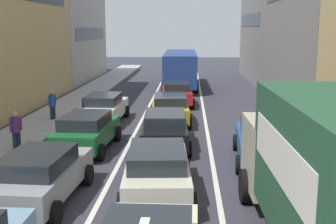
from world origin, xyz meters
The scene contains 15 objects.
sidewalk_left centered at (-6.70, 20.00, 0.07)m, with size 2.60×64.00×0.14m, color #A2A2A2.
lane_stripe_left centered at (-1.70, 20.00, 0.01)m, with size 0.16×60.00×0.01m, color silver.
lane_stripe_right centered at (1.70, 20.00, 0.01)m, with size 0.16×60.00×0.01m, color silver.
removalist_box_truck centered at (3.70, 3.99, 1.97)m, with size 2.83×7.75×3.58m.
sedan_centre_lane_second centered at (-0.08, 7.29, 0.80)m, with size 2.28×4.41×1.49m.
wagon_left_lane_second centered at (-3.33, 6.65, 0.80)m, with size 2.24×4.39×1.49m.
hatchback_centre_lane_third centered at (-0.16, 12.60, 0.80)m, with size 2.22×4.38×1.49m.
sedan_left_lane_third centered at (-3.28, 12.08, 0.80)m, with size 2.25×4.39×1.49m.
coupe_centre_lane_fourth centered at (-0.16, 17.28, 0.80)m, with size 2.28×4.40×1.49m.
sedan_left_lane_fourth centered at (-3.59, 17.25, 0.80)m, with size 2.17×4.35×1.49m.
sedan_centre_lane_fifth centered at (0.03, 22.70, 0.80)m, with size 2.28×4.41×1.49m.
sedan_right_lane_behind_truck centered at (3.54, 10.74, 0.80)m, with size 2.29×4.41×1.49m.
bus_mid_queue_primary centered at (0.09, 31.23, 1.76)m, with size 2.91×10.53×2.90m.
pedestrian_mid_sidewalk centered at (-5.96, 11.54, 0.95)m, with size 0.35×0.46×1.66m.
pedestrian_far_sidewalk centered at (-6.34, 17.34, 0.95)m, with size 0.34×0.50×1.66m.
Camera 1 is at (0.82, -4.78, 4.83)m, focal length 46.52 mm.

